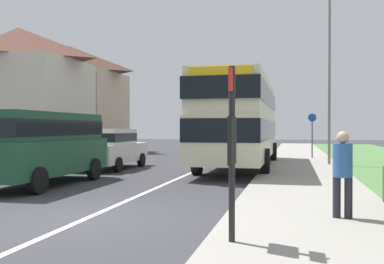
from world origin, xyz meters
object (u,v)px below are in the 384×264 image
bus_stop_sign (232,141)px  pedestrian_at_stop (343,170)px  street_lamp_mid (327,60)px  parked_van_dark_green (41,142)px  cycle_route_sign (312,134)px  double_decker_bus (241,118)px  parked_car_white (111,147)px

bus_stop_sign → pedestrian_at_stop: bearing=50.6°
pedestrian_at_stop → bus_stop_sign: bus_stop_sign is taller
street_lamp_mid → parked_van_dark_green: bearing=-135.9°
cycle_route_sign → street_lamp_mid: 5.40m
pedestrian_at_stop → bus_stop_sign: (-1.70, -2.08, 0.56)m
double_decker_bus → parked_car_white: double_decker_bus is taller
parked_van_dark_green → pedestrian_at_stop: parked_van_dark_green is taller
parked_van_dark_green → cycle_route_sign: (8.41, 12.80, 0.12)m
double_decker_bus → pedestrian_at_stop: size_ratio=6.67×
bus_stop_sign → street_lamp_mid: street_lamp_mid is taller
double_decker_bus → parked_van_dark_green: (-5.19, -7.11, -0.84)m
parked_van_dark_green → cycle_route_sign: 15.32m
double_decker_bus → bus_stop_sign: bearing=-83.8°
double_decker_bus → parked_van_dark_green: size_ratio=2.09×
parked_car_white → street_lamp_mid: bearing=19.4°
cycle_route_sign → street_lamp_mid: bearing=-83.6°
bus_stop_sign → street_lamp_mid: 14.83m
parked_van_dark_green → parked_car_white: size_ratio=1.21×
parked_car_white → double_decker_bus: bearing=17.5°
cycle_route_sign → bus_stop_sign: bearing=-95.7°
pedestrian_at_stop → cycle_route_sign: (0.13, 16.42, 0.45)m
bus_stop_sign → street_lamp_mid: bearing=80.8°
cycle_route_sign → street_lamp_mid: (0.47, -4.20, 3.35)m
pedestrian_at_stop → bus_stop_sign: bearing=-129.4°
double_decker_bus → cycle_route_sign: bearing=60.5°
parked_van_dark_green → bus_stop_sign: (6.58, -5.70, 0.24)m
bus_stop_sign → street_lamp_mid: size_ratio=0.31×
parked_van_dark_green → pedestrian_at_stop: (8.28, -3.62, -0.33)m
double_decker_bus → cycle_route_sign: double_decker_bus is taller
double_decker_bus → cycle_route_sign: 6.58m
parked_van_dark_green → parked_car_white: parked_van_dark_green is taller
double_decker_bus → pedestrian_at_stop: (3.09, -10.73, -1.17)m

